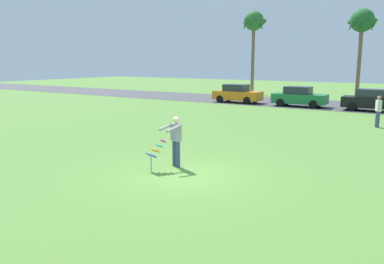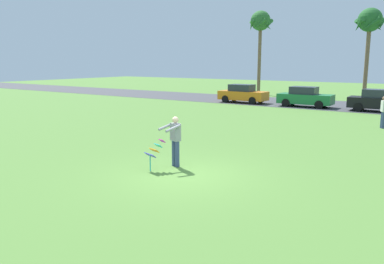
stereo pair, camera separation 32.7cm
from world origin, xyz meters
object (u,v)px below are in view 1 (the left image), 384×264
object	(u,v)px
palm_tree_left_near	(254,25)
person_walker_near	(378,111)
parked_car_orange	(237,94)
person_kite_flyer	(176,139)
kite_held	(155,151)
parked_car_black	(373,101)
parked_car_green	(299,97)
palm_tree_right_near	(362,24)

from	to	relation	value
palm_tree_left_near	person_walker_near	size ratio (longest dim) A/B	5.15
parked_car_orange	person_walker_near	bearing A→B (deg)	-31.54
person_walker_near	palm_tree_left_near	bearing A→B (deg)	132.05
person_kite_flyer	kite_held	xyz separation A→B (m)	(-0.26, -0.79, -0.29)
parked_car_black	palm_tree_left_near	bearing A→B (deg)	146.52
parked_car_orange	kite_held	bearing A→B (deg)	-70.64
person_kite_flyer	person_walker_near	bearing A→B (deg)	69.62
parked_car_orange	parked_car_black	bearing A→B (deg)	-0.00
person_kite_flyer	parked_car_black	bearing A→B (deg)	80.56
parked_car_black	person_walker_near	size ratio (longest dim) A/B	2.45
person_kite_flyer	kite_held	world-z (taller)	person_kite_flyer
person_walker_near	parked_car_black	bearing A→B (deg)	100.00
parked_car_orange	parked_car_black	xyz separation A→B (m)	(10.91, -0.00, 0.00)
person_kite_flyer	parked_car_black	size ratio (longest dim) A/B	0.41
parked_car_green	parked_car_orange	bearing A→B (deg)	179.99
person_kite_flyer	person_walker_near	xyz separation A→B (m)	(4.66, 12.53, -0.02)
parked_car_green	palm_tree_left_near	world-z (taller)	palm_tree_left_near
palm_tree_left_near	palm_tree_right_near	bearing A→B (deg)	-5.15
palm_tree_left_near	person_walker_near	world-z (taller)	palm_tree_left_near
palm_tree_right_near	person_walker_near	distance (m)	16.99
parked_car_orange	parked_car_black	size ratio (longest dim) A/B	0.99
person_kite_flyer	parked_car_orange	bearing A→B (deg)	110.72
palm_tree_right_near	palm_tree_left_near	bearing A→B (deg)	174.85
kite_held	person_walker_near	xyz separation A→B (m)	(4.92, 13.32, 0.27)
parked_car_green	parked_car_black	xyz separation A→B (m)	(5.41, 0.00, 0.00)
palm_tree_left_near	palm_tree_right_near	size ratio (longest dim) A/B	1.08
person_kite_flyer	person_walker_near	distance (m)	13.37
parked_car_green	parked_car_black	size ratio (longest dim) A/B	1.00
palm_tree_left_near	palm_tree_right_near	xyz separation A→B (m)	(11.01, -0.99, -0.59)
parked_car_green	palm_tree_right_near	size ratio (longest dim) A/B	0.51
parked_car_orange	parked_car_green	size ratio (longest dim) A/B	0.99
kite_held	palm_tree_left_near	size ratio (longest dim) A/B	0.11
parked_car_green	palm_tree_right_near	world-z (taller)	palm_tree_right_near
kite_held	parked_car_black	distance (m)	21.14
parked_car_green	parked_car_black	distance (m)	5.41
person_kite_flyer	palm_tree_right_near	bearing A→B (deg)	88.29
kite_held	parked_car_green	xyz separation A→B (m)	(-1.81, 20.83, 0.11)
palm_tree_left_near	parked_car_black	bearing A→B (deg)	-33.48
kite_held	palm_tree_right_near	distance (m)	29.46
person_kite_flyer	palm_tree_right_near	world-z (taller)	palm_tree_right_near
parked_car_green	person_walker_near	distance (m)	10.09
parked_car_green	person_walker_near	xyz separation A→B (m)	(6.73, -7.51, 0.16)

